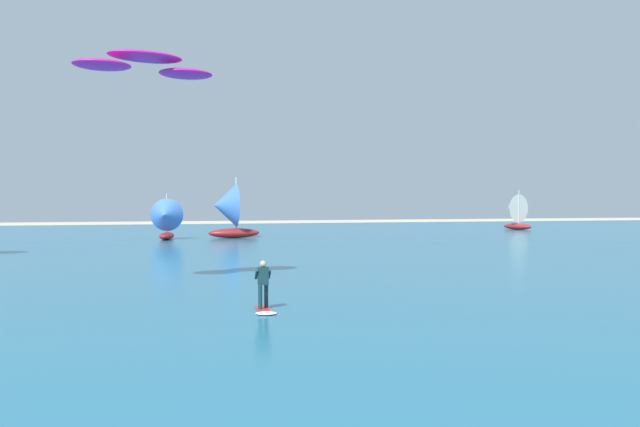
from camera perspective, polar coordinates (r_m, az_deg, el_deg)
The scene contains 6 objects.
ocean at distance 54.96m, azimuth -5.82°, elevation -2.68°, with size 160.00×90.00×0.10m, color #236B89.
kitesurfer at distance 23.45m, azimuth -4.65°, elevation -6.52°, with size 0.73×1.98×1.67m.
kite at distance 30.17m, azimuth -14.19°, elevation 11.82°, with size 6.21×3.95×0.90m.
sailboat_mid_left at distance 84.58m, azimuth 15.66°, elevation 0.17°, with size 3.68×4.13×4.65m.
sailboat_near_shore at distance 63.05m, azimuth -12.60°, elevation -0.41°, with size 3.16×3.65×4.14m.
sailboat_leading at distance 64.96m, azimuth -7.69°, elevation 0.28°, with size 4.88×4.14×5.68m.
Camera 1 is at (-6.86, -4.19, 3.92)m, focal length 38.88 mm.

